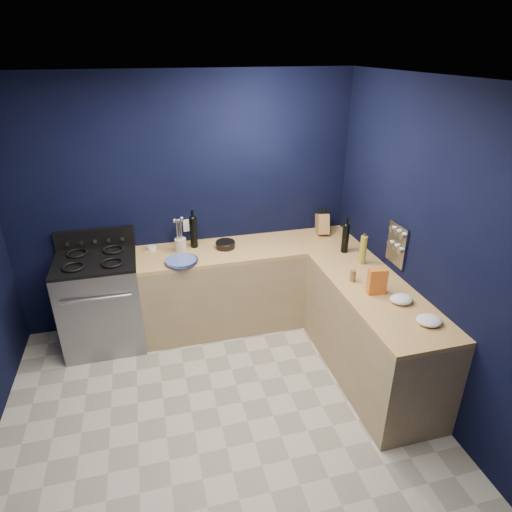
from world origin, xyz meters
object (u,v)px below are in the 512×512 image
object	(u,v)px
crouton_bag	(377,281)
utensil_crock	(181,245)
knife_block	(322,224)
gas_range	(102,303)
plate_stack	(181,261)

from	to	relation	value
crouton_bag	utensil_crock	bearing A→B (deg)	147.59
crouton_bag	knife_block	bearing A→B (deg)	94.61
gas_range	plate_stack	distance (m)	0.94
gas_range	knife_block	distance (m)	2.45
utensil_crock	knife_block	xyz separation A→B (m)	(1.56, 0.09, 0.04)
plate_stack	crouton_bag	distance (m)	1.82
gas_range	crouton_bag	bearing A→B (deg)	-26.76
plate_stack	utensil_crock	bearing A→B (deg)	84.05
gas_range	utensil_crock	bearing A→B (deg)	4.88
plate_stack	knife_block	world-z (taller)	knife_block
gas_range	utensil_crock	world-z (taller)	utensil_crock
plate_stack	knife_block	distance (m)	1.63
plate_stack	crouton_bag	size ratio (longest dim) A/B	1.32
gas_range	plate_stack	world-z (taller)	plate_stack
gas_range	crouton_bag	size ratio (longest dim) A/B	4.06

